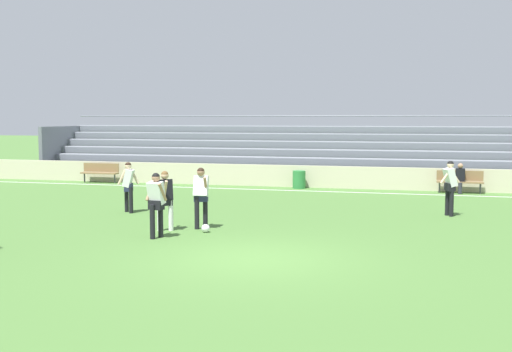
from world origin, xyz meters
name	(u,v)px	position (x,y,z in m)	size (l,w,h in m)	color
ground_plane	(254,259)	(0.00, 0.00, 0.00)	(160.00, 160.00, 0.00)	#477033
field_line_sideline	(333,192)	(0.00, 12.60, 0.00)	(44.00, 0.12, 0.01)	white
sideline_wall	(338,177)	(0.00, 13.95, 0.48)	(48.00, 0.16, 0.95)	beige
bleacher_stand	(286,152)	(-2.93, 17.07, 1.37)	(24.86, 4.20, 3.15)	#9EA3AD
bench_near_wall_gap	(100,171)	(-11.04, 13.46, 0.55)	(1.80, 0.40, 0.90)	olive
bench_far_right	(460,180)	(4.97, 13.46, 0.55)	(1.80, 0.40, 0.90)	olive
trash_bin	(299,180)	(-1.60, 13.47, 0.38)	(0.55, 0.55, 0.76)	#2D7F3D
spectator_seated	(460,176)	(4.97, 13.34, 0.70)	(0.36, 0.42, 1.21)	#2D2D38
player_white_pressing_high	(201,192)	(-2.33, 3.16, 1.00)	(0.46, 0.52, 1.68)	black
player_white_wide_right	(156,199)	(-2.96, 1.60, 0.98)	(0.52, 0.46, 1.65)	black
player_white_dropping_back	(450,183)	(4.32, 7.22, 1.02)	(0.62, 0.49, 1.71)	black
player_white_trailing_run	(128,183)	(-5.57, 5.33, 0.96)	(0.59, 0.45, 1.62)	black
player_dark_overlapping	(165,196)	(-3.16, 2.62, 0.95)	(0.48, 0.66, 1.61)	white
soccer_ball	(206,228)	(-2.03, 2.66, 0.11)	(0.22, 0.22, 0.22)	white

